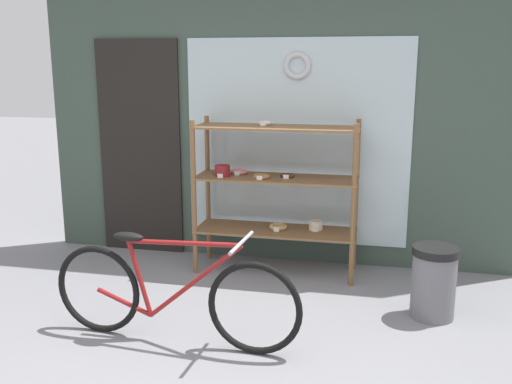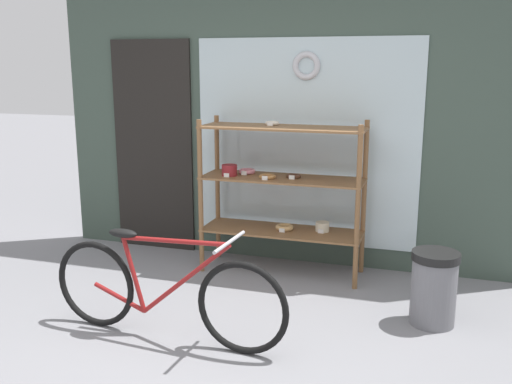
# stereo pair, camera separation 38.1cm
# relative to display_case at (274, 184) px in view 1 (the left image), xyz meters

# --- Properties ---
(ground_plane) EXTENTS (30.00, 30.00, 0.00)m
(ground_plane) POSITION_rel_display_case_xyz_m (-0.05, -1.88, -0.82)
(ground_plane) COLOR gray
(storefront_facade) EXTENTS (4.54, 0.13, 3.43)m
(storefront_facade) POSITION_rel_display_case_xyz_m (-0.10, 0.36, 0.85)
(storefront_facade) COLOR #3D4C42
(storefront_facade) RESTS_ON ground_plane
(display_case) EXTENTS (1.45, 0.46, 1.39)m
(display_case) POSITION_rel_display_case_xyz_m (0.00, 0.00, 0.00)
(display_case) COLOR brown
(display_case) RESTS_ON ground_plane
(bicycle) EXTENTS (1.79, 0.46, 0.77)m
(bicycle) POSITION_rel_display_case_xyz_m (-0.41, -1.51, -0.47)
(bicycle) COLOR black
(bicycle) RESTS_ON ground_plane
(trash_bin) EXTENTS (0.34, 0.34, 0.55)m
(trash_bin) POSITION_rel_display_case_xyz_m (1.35, -0.71, -0.52)
(trash_bin) COLOR slate
(trash_bin) RESTS_ON ground_plane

